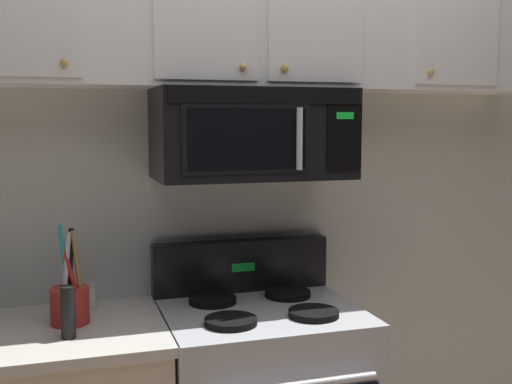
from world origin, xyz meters
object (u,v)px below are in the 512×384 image
(pepper_mill, at_px, (68,312))
(salt_shaker, at_px, (91,296))
(over_range_microwave, at_px, (252,134))
(utensil_crock_red, at_px, (70,301))

(pepper_mill, bearing_deg, salt_shaker, 74.87)
(pepper_mill, bearing_deg, over_range_microwave, 17.99)
(utensil_crock_red, bearing_deg, salt_shaker, 64.67)
(over_range_microwave, height_order, salt_shaker, over_range_microwave)
(over_range_microwave, relative_size, pepper_mill, 4.28)
(utensil_crock_red, relative_size, pepper_mill, 2.05)
(utensil_crock_red, xyz_separation_m, pepper_mill, (-0.01, -0.16, 0.00))
(utensil_crock_red, bearing_deg, over_range_microwave, 6.08)
(over_range_microwave, xyz_separation_m, utensil_crock_red, (-0.71, -0.08, -0.59))
(over_range_microwave, relative_size, utensil_crock_red, 2.09)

